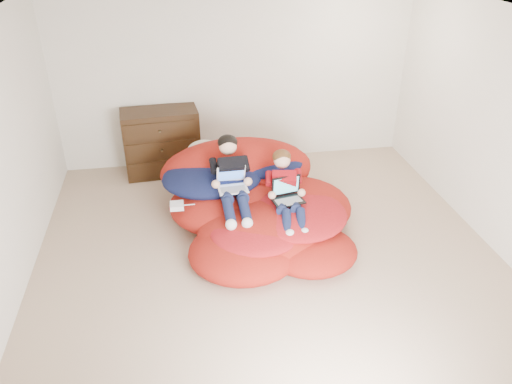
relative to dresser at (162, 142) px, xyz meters
name	(u,v)px	position (x,y,z in m)	size (l,w,h in m)	color
room_shell	(268,239)	(1.10, -2.22, -0.25)	(5.10, 5.10, 2.77)	tan
dresser	(162,142)	(0.00, 0.00, 0.00)	(1.07, 0.62, 0.93)	#311E0D
beanbag_pile	(255,204)	(1.06, -1.58, -0.19)	(2.26, 2.35, 0.90)	#B01D13
cream_pillow	(204,151)	(0.55, -0.72, 0.15)	(0.44, 0.28, 0.28)	beige
older_boy	(231,175)	(0.79, -1.56, 0.21)	(0.32, 1.09, 0.69)	black
younger_boy	(286,187)	(1.38, -1.82, 0.14)	(0.33, 0.99, 0.64)	maroon
laptop_white	(232,182)	(0.79, -1.64, 0.16)	(0.34, 0.33, 0.23)	white
laptop_black	(287,194)	(1.38, -1.89, 0.10)	(0.38, 0.32, 0.25)	black
power_adapter	(177,206)	(0.16, -1.71, -0.05)	(0.15, 0.15, 0.06)	white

